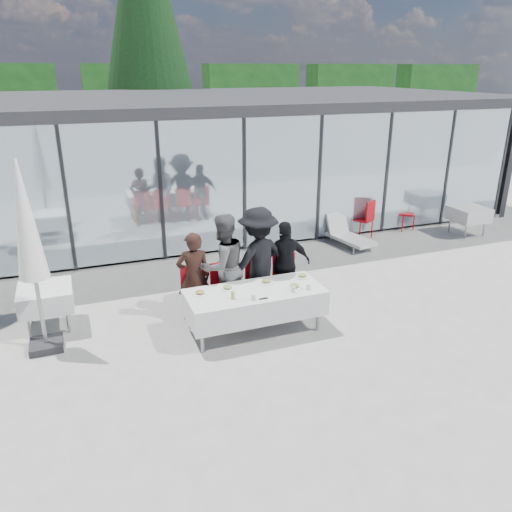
{
  "coord_description": "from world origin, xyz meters",
  "views": [
    {
      "loc": [
        -2.74,
        -6.73,
        4.17
      ],
      "look_at": [
        0.26,
        1.2,
        0.95
      ],
      "focal_mm": 35.0,
      "sensor_mm": 36.0,
      "label": 1
    }
  ],
  "objects_px": {
    "diner_c": "(258,260)",
    "diner_d": "(285,264)",
    "diner_chair_d": "(286,278)",
    "spare_table_right": "(469,214)",
    "plate_a": "(200,293)",
    "diner_a": "(194,277)",
    "spare_chair_a": "(402,210)",
    "diner_chair_a": "(195,292)",
    "dining_table": "(255,302)",
    "plate_d": "(302,276)",
    "folded_eyeglasses": "(264,299)",
    "market_umbrella": "(27,232)",
    "lounger": "(347,234)",
    "plate_b": "(228,288)",
    "plate_extra": "(295,286)",
    "diner_chair_c": "(259,282)",
    "juice_bottle": "(233,295)",
    "spare_chair_b": "(366,217)",
    "plate_c": "(266,282)",
    "diner_b": "(223,266)",
    "diner_chair_b": "(224,287)",
    "spare_table_left": "(46,298)",
    "conifer_tree": "(145,13)"
  },
  "relations": [
    {
      "from": "diner_a",
      "to": "plate_a",
      "type": "distance_m",
      "value": 0.61
    },
    {
      "from": "plate_extra",
      "to": "spare_table_left",
      "type": "xyz_separation_m",
      "value": [
        -3.89,
        1.48,
        -0.22
      ]
    },
    {
      "from": "diner_b",
      "to": "diner_chair_a",
      "type": "bearing_deg",
      "value": -14.49
    },
    {
      "from": "plate_c",
      "to": "spare_chair_b",
      "type": "relative_size",
      "value": 0.25
    },
    {
      "from": "diner_c",
      "to": "market_umbrella",
      "type": "distance_m",
      "value": 3.76
    },
    {
      "from": "diner_chair_c",
      "to": "diner_b",
      "type": "bearing_deg",
      "value": 177.44
    },
    {
      "from": "plate_b",
      "to": "plate_extra",
      "type": "bearing_deg",
      "value": -17.39
    },
    {
      "from": "diner_chair_c",
      "to": "juice_bottle",
      "type": "relative_size",
      "value": 7.3
    },
    {
      "from": "dining_table",
      "to": "plate_b",
      "type": "bearing_deg",
      "value": 152.76
    },
    {
      "from": "plate_a",
      "to": "spare_chair_a",
      "type": "distance_m",
      "value": 7.61
    },
    {
      "from": "diner_a",
      "to": "spare_chair_a",
      "type": "relative_size",
      "value": 1.65
    },
    {
      "from": "diner_chair_b",
      "to": "diner_c",
      "type": "height_order",
      "value": "diner_c"
    },
    {
      "from": "diner_chair_b",
      "to": "diner_c",
      "type": "relative_size",
      "value": 0.51
    },
    {
      "from": "diner_chair_a",
      "to": "diner_chair_c",
      "type": "height_order",
      "value": "same"
    },
    {
      "from": "diner_chair_d",
      "to": "spare_table_right",
      "type": "bearing_deg",
      "value": 19.07
    },
    {
      "from": "diner_c",
      "to": "plate_a",
      "type": "xyz_separation_m",
      "value": [
        -1.23,
        -0.6,
        -0.18
      ]
    },
    {
      "from": "diner_a",
      "to": "plate_extra",
      "type": "relative_size",
      "value": 6.7
    },
    {
      "from": "diner_chair_d",
      "to": "plate_c",
      "type": "xyz_separation_m",
      "value": [
        -0.6,
        -0.53,
        0.24
      ]
    },
    {
      "from": "folded_eyeglasses",
      "to": "spare_table_left",
      "type": "height_order",
      "value": "folded_eyeglasses"
    },
    {
      "from": "diner_chair_c",
      "to": "spare_chair_a",
      "type": "bearing_deg",
      "value": 30.39
    },
    {
      "from": "plate_d",
      "to": "juice_bottle",
      "type": "distance_m",
      "value": 1.46
    },
    {
      "from": "diner_chair_b",
      "to": "plate_a",
      "type": "height_order",
      "value": "diner_chair_b"
    },
    {
      "from": "diner_c",
      "to": "plate_b",
      "type": "relative_size",
      "value": 8.0
    },
    {
      "from": "plate_a",
      "to": "diner_chair_b",
      "type": "bearing_deg",
      "value": 44.77
    },
    {
      "from": "juice_bottle",
      "to": "plate_a",
      "type": "bearing_deg",
      "value": 141.27
    },
    {
      "from": "folded_eyeglasses",
      "to": "spare_table_right",
      "type": "bearing_deg",
      "value": 24.6
    },
    {
      "from": "plate_a",
      "to": "spare_table_right",
      "type": "relative_size",
      "value": 0.28
    },
    {
      "from": "folded_eyeglasses",
      "to": "conifer_tree",
      "type": "xyz_separation_m",
      "value": [
        0.62,
        13.13,
        5.23
      ]
    },
    {
      "from": "diner_chair_c",
      "to": "dining_table",
      "type": "bearing_deg",
      "value": -115.15
    },
    {
      "from": "diner_d",
      "to": "lounger",
      "type": "xyz_separation_m",
      "value": [
        2.83,
        2.56,
        -0.55
      ]
    },
    {
      "from": "dining_table",
      "to": "diner_c",
      "type": "relative_size",
      "value": 1.18
    },
    {
      "from": "plate_a",
      "to": "diner_b",
      "type": "bearing_deg",
      "value": 46.18
    },
    {
      "from": "diner_c",
      "to": "plate_d",
      "type": "xyz_separation_m",
      "value": [
        0.61,
        -0.55,
        -0.18
      ]
    },
    {
      "from": "plate_d",
      "to": "market_umbrella",
      "type": "bearing_deg",
      "value": 174.3
    },
    {
      "from": "diner_chair_a",
      "to": "plate_d",
      "type": "distance_m",
      "value": 1.88
    },
    {
      "from": "diner_d",
      "to": "diner_chair_d",
      "type": "height_order",
      "value": "diner_d"
    },
    {
      "from": "spare_chair_a",
      "to": "market_umbrella",
      "type": "bearing_deg",
      "value": -160.11
    },
    {
      "from": "diner_d",
      "to": "plate_b",
      "type": "relative_size",
      "value": 6.7
    },
    {
      "from": "diner_chair_a",
      "to": "dining_table",
      "type": "bearing_deg",
      "value": -42.3
    },
    {
      "from": "folded_eyeglasses",
      "to": "market_umbrella",
      "type": "distance_m",
      "value": 3.64
    },
    {
      "from": "diner_c",
      "to": "plate_b",
      "type": "height_order",
      "value": "diner_c"
    },
    {
      "from": "diner_b",
      "to": "diner_d",
      "type": "distance_m",
      "value": 1.19
    },
    {
      "from": "diner_c",
      "to": "diner_d",
      "type": "xyz_separation_m",
      "value": [
        0.54,
        -0.0,
        -0.16
      ]
    },
    {
      "from": "plate_d",
      "to": "spare_chair_b",
      "type": "bearing_deg",
      "value": 44.54
    },
    {
      "from": "plate_c",
      "to": "lounger",
      "type": "xyz_separation_m",
      "value": [
        3.43,
        3.12,
        -0.52
      ]
    },
    {
      "from": "diner_c",
      "to": "dining_table",
      "type": "bearing_deg",
      "value": 48.28
    },
    {
      "from": "folded_eyeglasses",
      "to": "spare_chair_a",
      "type": "bearing_deg",
      "value": 36.63
    },
    {
      "from": "folded_eyeglasses",
      "to": "spare_table_right",
      "type": "height_order",
      "value": "folded_eyeglasses"
    },
    {
      "from": "diner_chair_a",
      "to": "plate_a",
      "type": "height_order",
      "value": "diner_chair_a"
    },
    {
      "from": "diner_chair_b",
      "to": "plate_a",
      "type": "bearing_deg",
      "value": -135.23
    }
  ]
}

